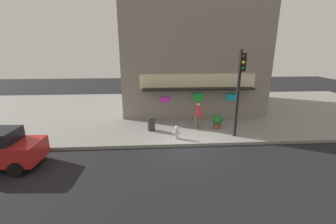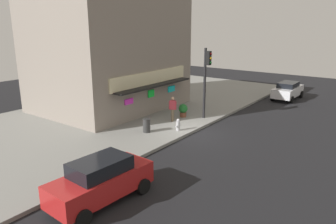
{
  "view_description": "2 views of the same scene",
  "coord_description": "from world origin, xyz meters",
  "px_view_note": "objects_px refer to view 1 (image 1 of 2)",
  "views": [
    {
      "loc": [
        -1.8,
        -11.15,
        5.25
      ],
      "look_at": [
        -0.97,
        1.01,
        1.71
      ],
      "focal_mm": 24.12,
      "sensor_mm": 36.0,
      "label": 1
    },
    {
      "loc": [
        -16.59,
        -10.39,
        6.77
      ],
      "look_at": [
        -1.07,
        1.16,
        1.46
      ],
      "focal_mm": 34.75,
      "sensor_mm": 36.0,
      "label": 2
    }
  ],
  "objects_px": {
    "potted_plant_by_doorway": "(217,121)",
    "pedestrian": "(198,115)",
    "fire_hydrant": "(176,132)",
    "trash_can": "(151,124)",
    "traffic_light": "(240,83)"
  },
  "relations": [
    {
      "from": "traffic_light",
      "to": "trash_can",
      "type": "distance_m",
      "value": 5.76
    },
    {
      "from": "trash_can",
      "to": "pedestrian",
      "type": "xyz_separation_m",
      "value": [
        2.95,
        0.13,
        0.49
      ]
    },
    {
      "from": "trash_can",
      "to": "potted_plant_by_doorway",
      "type": "bearing_deg",
      "value": 1.46
    },
    {
      "from": "traffic_light",
      "to": "fire_hydrant",
      "type": "height_order",
      "value": "traffic_light"
    },
    {
      "from": "fire_hydrant",
      "to": "potted_plant_by_doorway",
      "type": "xyz_separation_m",
      "value": [
        2.79,
        1.5,
        0.15
      ]
    },
    {
      "from": "traffic_light",
      "to": "pedestrian",
      "type": "distance_m",
      "value": 3.31
    },
    {
      "from": "potted_plant_by_doorway",
      "to": "pedestrian",
      "type": "bearing_deg",
      "value": 179.05
    },
    {
      "from": "pedestrian",
      "to": "fire_hydrant",
      "type": "bearing_deg",
      "value": -134.96
    },
    {
      "from": "pedestrian",
      "to": "potted_plant_by_doorway",
      "type": "height_order",
      "value": "pedestrian"
    },
    {
      "from": "trash_can",
      "to": "potted_plant_by_doorway",
      "type": "distance_m",
      "value": 4.22
    },
    {
      "from": "pedestrian",
      "to": "trash_can",
      "type": "bearing_deg",
      "value": -177.52
    },
    {
      "from": "fire_hydrant",
      "to": "trash_can",
      "type": "bearing_deg",
      "value": 135.65
    },
    {
      "from": "fire_hydrant",
      "to": "pedestrian",
      "type": "xyz_separation_m",
      "value": [
        1.52,
        1.52,
        0.56
      ]
    },
    {
      "from": "trash_can",
      "to": "potted_plant_by_doorway",
      "type": "xyz_separation_m",
      "value": [
        4.21,
        0.11,
        0.09
      ]
    },
    {
      "from": "fire_hydrant",
      "to": "trash_can",
      "type": "distance_m",
      "value": 2.0
    }
  ]
}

